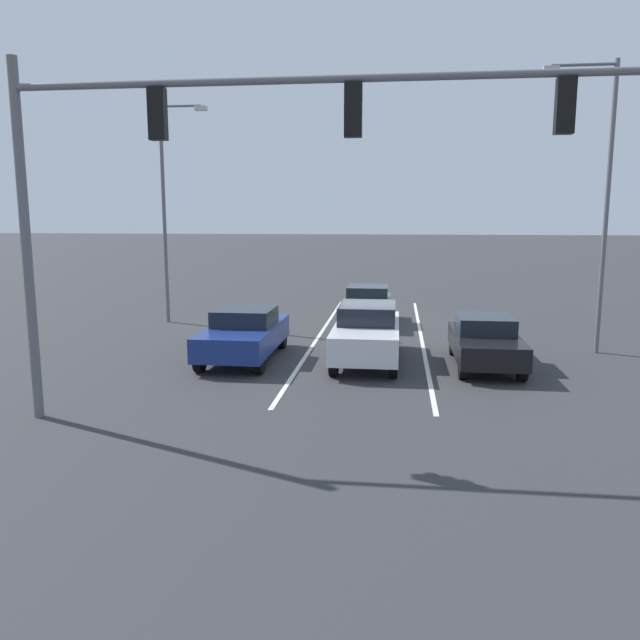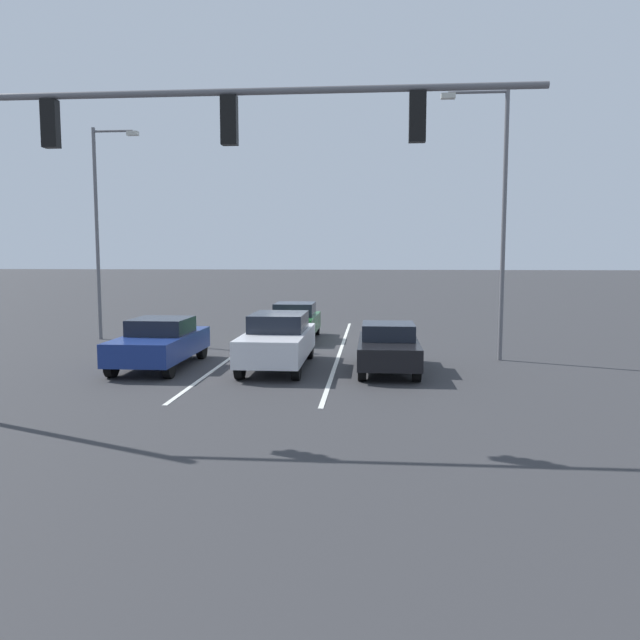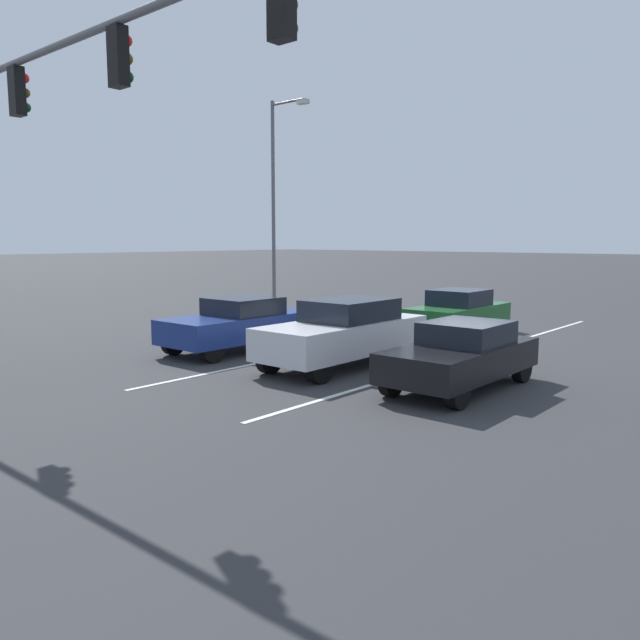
% 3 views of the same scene
% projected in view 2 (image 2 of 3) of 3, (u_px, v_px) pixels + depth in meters
% --- Properties ---
extents(ground_plane, '(240.00, 240.00, 0.00)m').
position_uv_depth(ground_plane, '(300.00, 340.00, 25.03)').
color(ground_plane, '#333335').
extents(lane_stripe_left_divider, '(0.12, 17.24, 0.01)m').
position_uv_depth(lane_stripe_left_divider, '(341.00, 350.00, 22.28)').
color(lane_stripe_left_divider, silver).
rests_on(lane_stripe_left_divider, ground_plane).
extents(lane_stripe_center_divider, '(0.12, 17.24, 0.01)m').
position_uv_depth(lane_stripe_center_divider, '(243.00, 349.00, 22.58)').
color(lane_stripe_center_divider, silver).
rests_on(lane_stripe_center_divider, ground_plane).
extents(car_navy_rightlane_front, '(1.89, 4.48, 1.48)m').
position_uv_depth(car_navy_rightlane_front, '(160.00, 342.00, 18.82)').
color(car_navy_rightlane_front, navy).
rests_on(car_navy_rightlane_front, ground_plane).
extents(car_black_leftlane_front, '(1.72, 4.02, 1.39)m').
position_uv_depth(car_black_leftlane_front, '(388.00, 347.00, 18.17)').
color(car_black_leftlane_front, black).
rests_on(car_black_leftlane_front, ground_plane).
extents(car_silver_midlane_front, '(1.81, 4.75, 1.63)m').
position_uv_depth(car_silver_midlane_front, '(278.00, 340.00, 18.69)').
color(car_silver_midlane_front, silver).
rests_on(car_silver_midlane_front, ground_plane).
extents(car_darkgreen_midlane_second, '(1.75, 4.11, 1.47)m').
position_uv_depth(car_darkgreen_midlane_second, '(295.00, 321.00, 24.97)').
color(car_darkgreen_midlane_second, '#1E5928').
rests_on(car_darkgreen_midlane_second, ground_plane).
extents(traffic_signal_gantry, '(12.73, 0.37, 7.15)m').
position_uv_depth(traffic_signal_gantry, '(114.00, 158.00, 12.56)').
color(traffic_signal_gantry, slate).
rests_on(traffic_signal_gantry, ground_plane).
extents(street_lamp_right_shoulder, '(1.87, 0.24, 8.33)m').
position_uv_depth(street_lamp_right_shoulder, '(101.00, 220.00, 24.65)').
color(street_lamp_right_shoulder, slate).
rests_on(street_lamp_right_shoulder, ground_plane).
extents(street_lamp_left_shoulder, '(2.11, 0.24, 8.56)m').
position_uv_depth(street_lamp_left_shoulder, '(497.00, 206.00, 19.64)').
color(street_lamp_left_shoulder, slate).
rests_on(street_lamp_left_shoulder, ground_plane).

